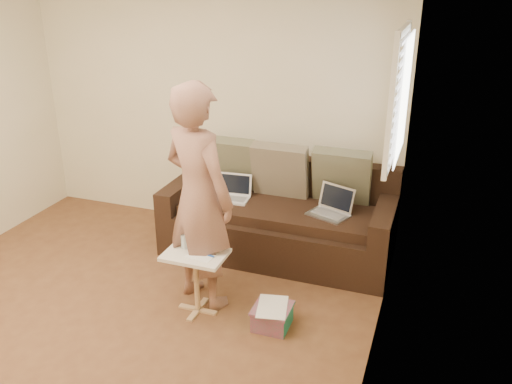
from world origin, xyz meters
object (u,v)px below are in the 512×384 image
Objects in this scene: laptop_silver at (328,216)px; person at (199,197)px; laptop_white at (232,200)px; drinking_glass at (185,241)px; striped_box at (272,316)px; side_table at (197,282)px; sofa at (279,213)px.

laptop_silver is 1.32m from person.
laptop_white is 2.72× the size of drinking_glass.
striped_box is (0.79, -1.12, -0.43)m from laptop_white.
side_table is 0.35m from drinking_glass.
person is 0.37m from drinking_glass.
laptop_silver is 1.39m from side_table.
sofa reaches higher than side_table.
drinking_glass is (-0.44, -1.13, 0.18)m from sofa.
laptop_white is 1.11× the size of striped_box.
drinking_glass is at bearing 152.29° from side_table.
laptop_white is 1.07m from drinking_glass.
drinking_glass is (0.03, -1.06, 0.08)m from laptop_white.
person reaches higher than laptop_white.
sofa reaches higher than drinking_glass.
drinking_glass is 0.41× the size of striped_box.
laptop_white is at bearing 91.52° from drinking_glass.
side_table is at bearing -105.91° from laptop_silver.
drinking_glass reaches higher than striped_box.
drinking_glass reaches higher than side_table.
drinking_glass reaches higher than laptop_white.
side_table is (-0.32, -1.18, -0.15)m from sofa.
person is (0.10, -0.94, 0.42)m from laptop_white.
drinking_glass is at bearing -111.21° from sofa.
side_table is 1.85× the size of striped_box.
laptop_white is 0.17× the size of person.
person reaches higher than side_table.
laptop_silver is at bearing -10.71° from sofa.
person is 3.48× the size of side_table.
drinking_glass is (-0.94, -1.03, 0.08)m from laptop_silver.
person reaches higher than sofa.
laptop_white is at bearing 97.20° from side_table.
sofa is 1.18m from person.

